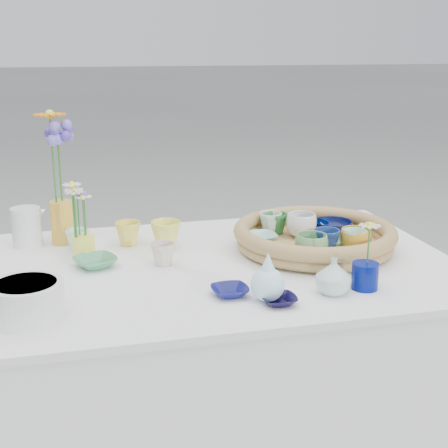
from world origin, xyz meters
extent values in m
imported|color=#001355|center=(0.31, 0.15, 0.80)|extent=(0.15, 0.15, 0.04)
imported|color=#070D37|center=(0.38, 0.14, 0.80)|extent=(0.13, 0.13, 0.04)
imported|color=gold|center=(0.36, -0.05, 0.82)|extent=(0.11, 0.11, 0.07)
imported|color=#57956D|center=(0.30, -0.01, 0.80)|extent=(0.14, 0.14, 0.03)
imported|color=#669D63|center=(0.22, -0.08, 0.82)|extent=(0.11, 0.11, 0.07)
imported|color=#88CFC1|center=(0.13, 0.11, 0.80)|extent=(0.10, 0.10, 0.02)
imported|color=silver|center=(0.19, 0.18, 0.82)|extent=(0.09, 0.09, 0.07)
imported|color=white|center=(0.27, 0.12, 0.82)|extent=(0.10, 0.10, 0.07)
imported|color=#6DB2C8|center=(0.40, 0.16, 0.80)|extent=(0.11, 0.11, 0.02)
imported|color=navy|center=(0.28, -0.04, 0.82)|extent=(0.10, 0.10, 0.07)
imported|color=#D4C978|center=(0.16, -0.02, 0.80)|extent=(0.10, 0.10, 0.03)
imported|color=#A1D9CE|center=(0.35, -0.06, 0.82)|extent=(0.09, 0.09, 0.07)
imported|color=#2D7336|center=(0.20, 0.17, 0.82)|extent=(0.07, 0.07, 0.06)
imported|color=#EBD74A|center=(-0.25, 0.22, 0.80)|extent=(0.09, 0.09, 0.07)
imported|color=#E7E959|center=(-0.14, 0.16, 0.81)|extent=(0.10, 0.10, 0.08)
imported|color=#459164|center=(-0.35, 0.05, 0.78)|extent=(0.14, 0.14, 0.03)
imported|color=beige|center=(-0.17, 0.02, 0.80)|extent=(0.08, 0.08, 0.06)
imported|color=#0F125A|center=(-0.05, -0.23, 0.78)|extent=(0.09, 0.09, 0.02)
imported|color=#BCEEDF|center=(-0.39, 0.20, 0.80)|extent=(0.08, 0.08, 0.06)
imported|color=black|center=(0.05, -0.31, 0.78)|extent=(0.08, 0.08, 0.02)
imported|color=silver|center=(0.20, -0.28, 0.81)|extent=(0.11, 0.11, 0.09)
cylinder|color=#020E67|center=(0.29, -0.27, 0.80)|extent=(0.08, 0.08, 0.07)
cylinder|color=gold|center=(-0.43, 0.29, 0.83)|extent=(0.09, 0.09, 0.13)
cylinder|color=#FCFF52|center=(-0.38, 0.13, 0.80)|extent=(0.07, 0.07, 0.07)
camera|label=1|loc=(-0.40, -1.57, 1.34)|focal=50.00mm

